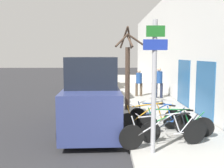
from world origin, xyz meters
TOP-DOWN VIEW (x-y plane):
  - ground_plane at (0.00, 11.20)m, footprint 80.00×80.00m
  - sidewalk_curb at (2.60, 14.00)m, footprint 3.20×32.00m
  - building_facade at (4.35, 13.91)m, footprint 0.23×32.00m
  - signpost at (1.56, 4.41)m, footprint 0.60×0.14m
  - bicycle_0 at (1.92, 4.79)m, footprint 2.47×0.66m
  - bicycle_1 at (2.32, 5.24)m, footprint 2.04×0.50m
  - bicycle_2 at (2.50, 5.78)m, footprint 2.23×0.68m
  - bicycle_3 at (1.79, 6.14)m, footprint 2.23×0.83m
  - bicycle_4 at (2.13, 6.31)m, footprint 1.93×1.24m
  - parked_car_0 at (-0.14, 6.94)m, footprint 2.10×4.73m
  - parked_car_1 at (-0.15, 12.44)m, footprint 2.13×4.36m
  - parked_car_2 at (-0.11, 18.25)m, footprint 2.29×4.27m
  - pedestrian_near at (3.41, 12.69)m, footprint 0.46×0.40m
  - pedestrian_far at (2.32, 13.31)m, footprint 0.43×0.36m
  - street_tree at (1.32, 9.56)m, footprint 1.52×2.34m

SIDE VIEW (x-z plane):
  - ground_plane at x=0.00m, z-range 0.00..0.00m
  - sidewalk_curb at x=2.60m, z-range 0.00..0.15m
  - bicycle_1 at x=2.32m, z-range 0.09..0.94m
  - bicycle_2 at x=2.50m, z-range 0.09..0.95m
  - bicycle_4 at x=2.13m, z-range 0.08..1.00m
  - bicycle_0 at x=1.92m, z-range 0.08..1.02m
  - bicycle_3 at x=1.79m, z-range 0.08..1.03m
  - parked_car_1 at x=-0.15m, z-range -0.10..2.13m
  - parked_car_2 at x=-0.11m, z-range -0.09..2.13m
  - pedestrian_far at x=2.32m, z-range 0.28..1.90m
  - parked_car_0 at x=-0.14m, z-range -0.13..2.45m
  - pedestrian_near at x=3.41m, z-range 0.29..2.07m
  - signpost at x=1.56m, z-range 0.27..3.61m
  - street_tree at x=1.32m, z-range 0.13..3.91m
  - building_facade at x=4.35m, z-range -0.02..6.48m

